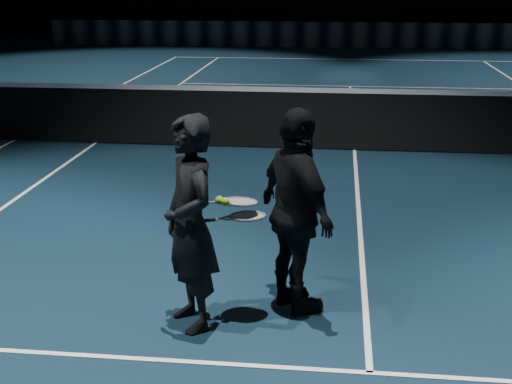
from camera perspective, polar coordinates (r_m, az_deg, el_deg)
floor at (r=11.07m, az=7.88°, el=3.33°), size 36.00×36.00×0.00m
court_lines at (r=11.07m, az=7.88°, el=3.35°), size 10.98×23.78×0.01m
net_mesh at (r=10.97m, az=7.98°, el=5.61°), size 12.80×0.02×0.86m
net_tape at (r=10.89m, az=8.08°, el=8.00°), size 12.80×0.03×0.07m
sponsor_backdrop at (r=26.34m, az=7.36°, el=12.36°), size 22.00×0.15×0.90m
player_a at (r=5.34m, az=-5.30°, el=-2.57°), size 0.67×0.72×1.66m
player_b at (r=5.58m, az=3.25°, el=-1.66°), size 0.87×1.03×1.66m
racket_lower at (r=5.45m, az=-0.68°, el=-1.94°), size 0.71×0.48×0.03m
racket_upper at (r=5.43m, az=-1.31°, el=-0.79°), size 0.70×0.52×0.10m
tennis_balls at (r=5.35m, az=-2.70°, el=-0.54°), size 0.12×0.10×0.12m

